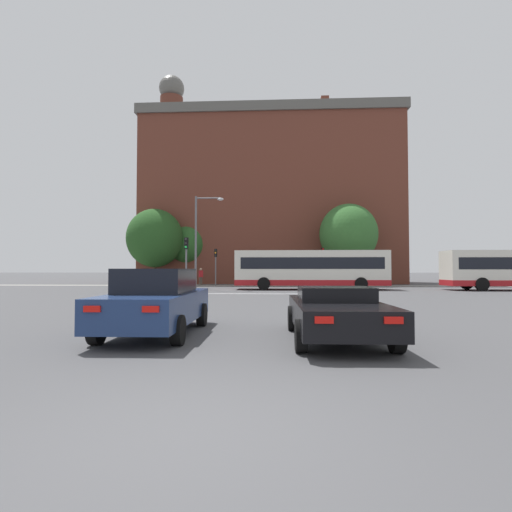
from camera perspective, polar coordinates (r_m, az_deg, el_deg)
The scene contains 15 objects.
ground_plane at distance 4.20m, azimuth -10.33°, elevation -24.19°, with size 400.00×400.00×0.00m, color #474749.
stop_line_strip at distance 26.24m, azimuth 1.10°, elevation -5.42°, with size 7.94×0.30×0.01m, color silver.
far_pavement at distance 39.40m, azimuth 1.75°, elevation -4.25°, with size 68.83×2.50×0.01m, color gray.
brick_civic_building at distance 49.69m, azimuth 2.02°, elevation 8.09°, with size 30.31×11.68×26.04m.
car_saloon_left at distance 10.19m, azimuth -13.99°, elevation -6.30°, with size 2.00×4.71×1.61m.
car_roadster_right at distance 9.30m, azimuth 11.36°, elevation -7.83°, with size 2.10×4.59×1.19m.
bus_crossing_lead at distance 32.19m, azimuth 7.82°, elevation -1.81°, with size 12.00×2.75×3.09m.
traffic_light_far_left at distance 39.10m, azimuth -5.79°, elevation -0.66°, with size 0.26×0.31×3.62m.
traffic_light_far_right at distance 38.99m, azimuth 9.55°, elevation -0.58°, with size 0.26×0.31×3.69m.
traffic_light_near_left at distance 27.53m, azimuth -9.94°, elevation 0.10°, with size 0.26×0.31×3.77m.
street_lamp_junction at distance 31.98m, azimuth -7.91°, elevation 3.36°, with size 2.29×0.36×7.43m.
pedestrian_waiting at distance 40.38m, azimuth -7.89°, elevation -2.73°, with size 0.46×0.40×1.75m.
tree_by_building at distance 41.39m, azimuth 13.07°, elevation 3.07°, with size 5.83×5.83×8.24m.
tree_kerbside at distance 45.42m, azimuth -9.76°, elevation 1.54°, with size 4.20×4.20×6.55m.
tree_distant at distance 43.82m, azimuth -14.26°, elevation 2.50°, with size 5.92×5.92×8.06m.
Camera 1 is at (0.89, -3.78, 1.59)m, focal length 28.00 mm.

